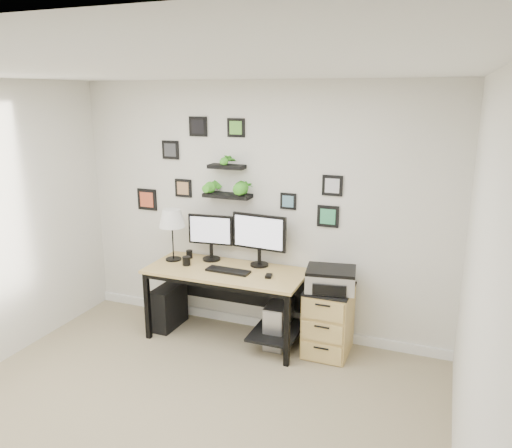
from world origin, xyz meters
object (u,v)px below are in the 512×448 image
at_px(table_lamp, 172,220).
at_px(pc_tower_black, 169,306).
at_px(printer, 331,279).
at_px(pc_tower_grey, 278,323).
at_px(file_cabinet, 328,320).
at_px(desk, 231,280).
at_px(mug, 186,261).
at_px(monitor_right, 259,236).
at_px(monitor_left, 211,234).

height_order(table_lamp, pc_tower_black, table_lamp).
bearing_deg(printer, table_lamp, 179.42).
bearing_deg(pc_tower_grey, pc_tower_black, -177.07).
bearing_deg(file_cabinet, desk, -176.70).
bearing_deg(pc_tower_grey, desk, -174.71).
xyz_separation_m(mug, file_cabinet, (1.48, 0.12, -0.46)).
distance_m(table_lamp, mug, 0.46).
height_order(monitor_right, pc_tower_grey, monitor_right).
bearing_deg(printer, file_cabinet, 113.64).
xyz_separation_m(table_lamp, mug, (0.21, -0.10, -0.40)).
relative_size(pc_tower_grey, file_cabinet, 0.68).
relative_size(mug, pc_tower_black, 0.20).
bearing_deg(file_cabinet, pc_tower_black, -177.54).
xyz_separation_m(table_lamp, file_cabinet, (1.69, 0.02, -0.86)).
height_order(pc_tower_grey, printer, printer).
bearing_deg(monitor_right, pc_tower_grey, -28.93).
relative_size(monitor_left, pc_tower_grey, 1.08).
relative_size(desk, table_lamp, 2.90).
bearing_deg(file_cabinet, table_lamp, -179.41).
height_order(desk, monitor_left, monitor_left).
bearing_deg(file_cabinet, monitor_right, 170.07).
bearing_deg(monitor_left, pc_tower_black, -155.48).
xyz_separation_m(desk, monitor_right, (0.24, 0.19, 0.45)).
xyz_separation_m(monitor_right, mug, (-0.70, -0.25, -0.28)).
bearing_deg(pc_tower_black, monitor_left, 25.80).
bearing_deg(mug, file_cabinet, 4.56).
relative_size(file_cabinet, printer, 1.33).
bearing_deg(pc_tower_black, mug, -8.09).
bearing_deg(pc_tower_grey, file_cabinet, 1.32).
relative_size(table_lamp, pc_tower_grey, 1.21).
xyz_separation_m(desk, printer, (1.02, 0.02, 0.15)).
relative_size(monitor_left, table_lamp, 0.89).
distance_m(mug, file_cabinet, 1.55).
bearing_deg(desk, monitor_left, 149.36).
bearing_deg(monitor_right, monitor_left, -178.44).
bearing_deg(monitor_left, monitor_right, 1.56).
bearing_deg(desk, pc_tower_grey, 5.29).
bearing_deg(printer, monitor_right, 167.83).
distance_m(table_lamp, printer, 1.76).
xyz_separation_m(mug, pc_tower_black, (-0.26, 0.04, -0.57)).
bearing_deg(pc_tower_grey, monitor_right, 151.07).
height_order(monitor_left, printer, monitor_left).
distance_m(monitor_right, pc_tower_black, 1.30).
relative_size(desk, pc_tower_grey, 3.50).
height_order(desk, file_cabinet, desk).
distance_m(desk, pc_tower_black, 0.83).
xyz_separation_m(mug, pc_tower_grey, (0.97, 0.11, -0.57)).
bearing_deg(file_cabinet, monitor_left, 174.74).
height_order(mug, pc_tower_black, mug).
bearing_deg(table_lamp, mug, -25.38).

